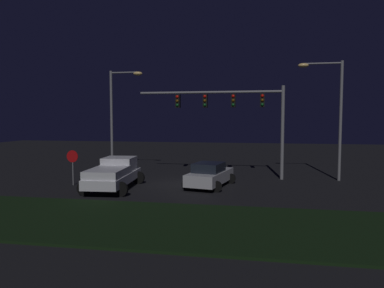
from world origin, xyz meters
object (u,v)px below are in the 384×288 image
Objects in this scene: pickup_truck at (114,172)px; traffic_signal_gantry at (234,107)px; street_lamp_left at (118,109)px; street_lamp_right at (331,105)px; stop_sign at (73,161)px; car_sedan at (210,175)px.

pickup_truck is 0.54× the size of traffic_signal_gantry.
pickup_truck is 0.70× the size of street_lamp_left.
street_lamp_right is 17.51m from stop_sign.
street_lamp_left is at bearing 80.61° from stop_sign.
stop_sign is at bearing -155.05° from traffic_signal_gantry.
street_lamp_left is at bearing 174.49° from traffic_signal_gantry.
traffic_signal_gantry is at bearing -5.51° from street_lamp_left.
traffic_signal_gantry is 11.43m from stop_sign.
street_lamp_left is at bearing 177.58° from street_lamp_right.
car_sedan is at bearing -29.51° from street_lamp_left.
street_lamp_left reaches higher than pickup_truck.
pickup_truck is at bearing -10.60° from stop_sign.
street_lamp_right is at bearing -2.42° from street_lamp_left.
car_sedan is at bearing -154.60° from street_lamp_right.
stop_sign is at bearing 109.09° from car_sedan.
car_sedan is 9.84m from street_lamp_left.
stop_sign is (-16.45, -4.80, -3.58)m from street_lamp_right.
traffic_signal_gantry is (1.25, 3.51, 4.29)m from car_sedan.
car_sedan is 5.68m from traffic_signal_gantry.
traffic_signal_gantry is at bearing -7.69° from car_sedan.
car_sedan is 2.10× the size of stop_sign.
traffic_signal_gantry reaches higher than car_sedan.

